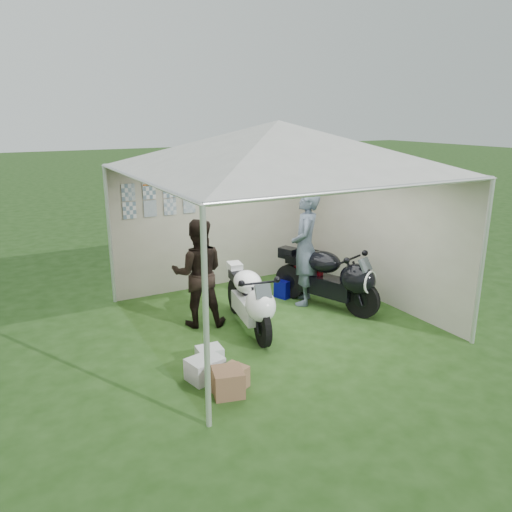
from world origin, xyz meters
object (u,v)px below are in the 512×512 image
object	(u,v)px
motorcycle_white	(250,298)
crate_1	(228,382)
equipment_box	(311,265)
motorcycle_black	(331,277)
crate_0	(205,369)
crate_2	(210,356)
person_dark_jacket	(198,273)
person_blue_jacket	(305,248)
canopy_tent	(277,151)
crate_3	(231,379)
paddock_stand	(287,287)

from	to	relation	value
motorcycle_white	crate_1	bearing A→B (deg)	-116.29
motorcycle_white	equipment_box	xyz separation A→B (m)	(2.22, 1.63, -0.26)
equipment_box	crate_1	size ratio (longest dim) A/B	1.45
motorcycle_black	crate_0	xyz separation A→B (m)	(-2.70, -1.12, -0.41)
motorcycle_black	crate_2	bearing A→B (deg)	177.38
person_dark_jacket	equipment_box	bearing A→B (deg)	-136.99
motorcycle_black	person_blue_jacket	xyz separation A→B (m)	(-0.23, 0.42, 0.42)
person_dark_jacket	equipment_box	distance (m)	3.04
crate_0	canopy_tent	bearing A→B (deg)	34.53
crate_0	crate_2	size ratio (longest dim) A/B	1.30
canopy_tent	crate_1	distance (m)	3.29
person_dark_jacket	equipment_box	world-z (taller)	person_dark_jacket
crate_1	crate_3	world-z (taller)	crate_1
motorcycle_white	crate_0	xyz separation A→B (m)	(-1.14, -0.98, -0.37)
canopy_tent	crate_2	world-z (taller)	canopy_tent
motorcycle_white	equipment_box	distance (m)	2.77
motorcycle_white	crate_2	distance (m)	1.21
motorcycle_white	motorcycle_black	distance (m)	1.57
motorcycle_white	person_blue_jacket	xyz separation A→B (m)	(1.33, 0.57, 0.46)
equipment_box	crate_1	world-z (taller)	equipment_box
canopy_tent	crate_3	distance (m)	3.24
motorcycle_white	canopy_tent	bearing A→B (deg)	28.20
paddock_stand	crate_2	distance (m)	2.74
canopy_tent	equipment_box	xyz separation A→B (m)	(1.70, 1.46, -2.33)
equipment_box	person_dark_jacket	bearing A→B (deg)	-159.20
paddock_stand	crate_1	size ratio (longest dim) A/B	1.22
motorcycle_white	crate_2	size ratio (longest dim) A/B	5.80
paddock_stand	person_blue_jacket	world-z (taller)	person_blue_jacket
motorcycle_white	paddock_stand	world-z (taller)	motorcycle_white
paddock_stand	canopy_tent	bearing A→B (deg)	-131.82
person_dark_jacket	crate_1	size ratio (longest dim) A/B	4.82
crate_2	motorcycle_black	bearing A→B (deg)	17.72
paddock_stand	equipment_box	size ratio (longest dim) A/B	0.85
motorcycle_white	person_dark_jacket	bearing A→B (deg)	145.09
canopy_tent	crate_0	distance (m)	3.17
person_dark_jacket	person_blue_jacket	size ratio (longest dim) A/B	0.85
canopy_tent	crate_0	size ratio (longest dim) A/B	13.92
motorcycle_black	paddock_stand	distance (m)	0.97
equipment_box	canopy_tent	bearing A→B (deg)	-139.28
person_blue_jacket	canopy_tent	bearing A→B (deg)	-27.24
person_dark_jacket	motorcycle_white	bearing A→B (deg)	157.09
person_dark_jacket	crate_0	bearing A→B (deg)	91.87
crate_2	equipment_box	bearing A→B (deg)	35.90
equipment_box	crate_1	distance (m)	4.47
person_blue_jacket	paddock_stand	bearing A→B (deg)	-132.45
paddock_stand	person_blue_jacket	distance (m)	0.91
crate_0	crate_1	world-z (taller)	crate_1
canopy_tent	motorcycle_white	world-z (taller)	canopy_tent
crate_0	crate_1	size ratio (longest dim) A/B	1.20
motorcycle_white	crate_3	size ratio (longest dim) A/B	4.65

